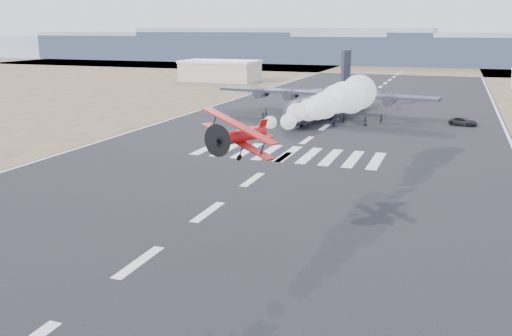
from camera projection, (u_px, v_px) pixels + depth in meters
The scene contains 19 objects.
scrub_far at pixel (406, 68), 238.17m from camera, with size 500.00×80.00×0.00m, color brown.
runway_markings at pixel (307, 140), 83.59m from camera, with size 60.00×260.00×0.01m, color silver, non-canonical shape.
ridge_seg_a at pixel (81, 46), 328.76m from camera, with size 150.00×50.00×13.00m, color #8694AB.
ridge_seg_b at pixel (176, 45), 306.86m from camera, with size 150.00×50.00×15.00m, color #8694AB.
ridge_seg_c at pixel (286, 45), 284.97m from camera, with size 150.00×50.00×17.00m, color #8694AB.
ridge_seg_d at pixel (413, 50), 263.82m from camera, with size 150.00×50.00×13.00m, color #8694AB.
hangar_left at pixel (220, 70), 177.35m from camera, with size 24.50×14.50×6.70m.
aerobatic_biplane at pixel (240, 135), 41.09m from camera, with size 6.56×6.17×3.60m.
smoke_trail at pixel (342, 98), 61.56m from camera, with size 5.93×28.53×4.26m.
transport_aircraft at pixel (326, 100), 105.00m from camera, with size 42.99×35.31×12.40m.
support_vehicle at pixel (463, 122), 96.22m from camera, with size 2.25×4.89×1.36m, color black.
crew_a at pixel (381, 119), 98.11m from camera, with size 0.63×0.52×1.74m, color black.
crew_b at pixel (333, 121), 95.09m from camera, with size 0.87×0.54×1.80m, color black.
crew_c at pixel (263, 116), 101.20m from camera, with size 1.00×0.47×1.56m, color black.
crew_d at pixel (304, 117), 99.55m from camera, with size 1.07×0.55×1.82m, color black.
crew_e at pixel (365, 121), 95.86m from camera, with size 0.81×0.50×1.66m, color black.
crew_f at pixel (344, 118), 99.05m from camera, with size 1.47×0.48×1.58m, color black.
crew_g at pixel (266, 113), 105.14m from camera, with size 0.60×0.49×1.65m, color black.
crew_h at pixel (295, 120), 96.87m from camera, with size 0.79×0.49×1.63m, color black.
Camera 1 is at (20.83, -19.72, 16.71)m, focal length 38.00 mm.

